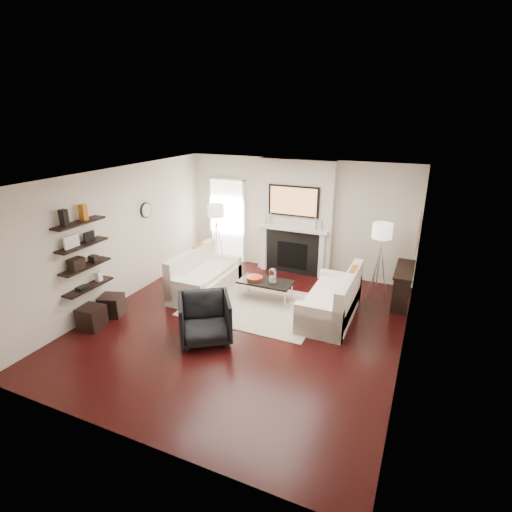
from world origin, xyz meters
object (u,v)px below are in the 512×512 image
at_px(loveseat_left_base, 206,284).
at_px(coffee_table, 266,282).
at_px(armchair, 205,317).
at_px(lamp_right_shade, 382,231).
at_px(lamp_left_shade, 216,211).
at_px(ottoman_near, 112,305).
at_px(loveseat_right_base, 330,307).

distance_m(loveseat_left_base, coffee_table, 1.34).
xyz_separation_m(loveseat_left_base, armchair, (0.95, -1.63, 0.22)).
height_order(loveseat_left_base, lamp_right_shade, lamp_right_shade).
distance_m(lamp_left_shade, ottoman_near, 3.35).
bearing_deg(lamp_right_shade, loveseat_right_base, -117.61).
xyz_separation_m(lamp_left_shade, ottoman_near, (-0.62, -3.05, -1.25)).
bearing_deg(loveseat_left_base, loveseat_right_base, 0.28).
distance_m(loveseat_left_base, armchair, 1.90).
bearing_deg(loveseat_left_base, lamp_left_shade, 109.83).
bearing_deg(loveseat_right_base, armchair, -136.85).
distance_m(loveseat_left_base, ottoman_near, 1.96).
distance_m(armchair, lamp_left_shade, 3.56).
xyz_separation_m(loveseat_left_base, ottoman_near, (-1.14, -1.60, -0.01)).
height_order(coffee_table, lamp_left_shade, lamp_left_shade).
bearing_deg(ottoman_near, loveseat_left_base, 54.37).
xyz_separation_m(coffee_table, ottoman_near, (-2.45, -1.81, -0.20)).
xyz_separation_m(loveseat_right_base, coffee_table, (-1.40, 0.20, 0.19)).
bearing_deg(coffee_table, armchair, -100.86).
xyz_separation_m(loveseat_right_base, lamp_right_shade, (0.67, 1.29, 1.24)).
bearing_deg(armchair, ottoman_near, 144.67).
height_order(lamp_left_shade, ottoman_near, lamp_left_shade).
xyz_separation_m(lamp_left_shade, lamp_right_shade, (3.90, -0.15, 0.00)).
distance_m(coffee_table, lamp_right_shade, 2.56).
distance_m(loveseat_right_base, coffee_table, 1.42).
bearing_deg(armchair, loveseat_left_base, 85.89).
relative_size(armchair, ottoman_near, 2.17).
bearing_deg(loveseat_right_base, lamp_left_shade, 155.95).
relative_size(lamp_left_shade, lamp_right_shade, 1.00).
height_order(loveseat_right_base, ottoman_near, loveseat_right_base).
height_order(loveseat_right_base, coffee_table, same).
xyz_separation_m(armchair, lamp_right_shade, (2.42, 2.93, 1.02)).
bearing_deg(ottoman_near, coffee_table, 36.40).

